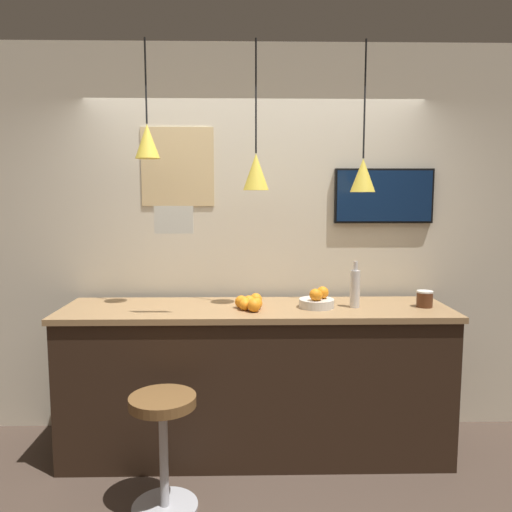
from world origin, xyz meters
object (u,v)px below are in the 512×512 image
at_px(juice_bottle, 355,288).
at_px(mounted_tv, 384,196).
at_px(bar_stool, 163,430).
at_px(fruit_bowl, 317,300).
at_px(spread_jar, 425,299).

bearing_deg(juice_bottle, mounted_tv, 55.04).
bearing_deg(mounted_tv, juice_bottle, -124.96).
height_order(bar_stool, fruit_bowl, fruit_bowl).
xyz_separation_m(spread_jar, mounted_tv, (-0.18, 0.42, 0.70)).
height_order(spread_jar, mounted_tv, mounted_tv).
bearing_deg(juice_bottle, bar_stool, -152.89).
distance_m(fruit_bowl, spread_jar, 0.74).
height_order(fruit_bowl, spread_jar, fruit_bowl).
bearing_deg(spread_jar, bar_stool, -159.85).
relative_size(bar_stool, mounted_tv, 0.91).
relative_size(juice_bottle, spread_jar, 2.83).
height_order(bar_stool, spread_jar, spread_jar).
bearing_deg(bar_stool, juice_bottle, 27.11).
relative_size(bar_stool, juice_bottle, 2.13).
relative_size(fruit_bowl, juice_bottle, 0.75).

